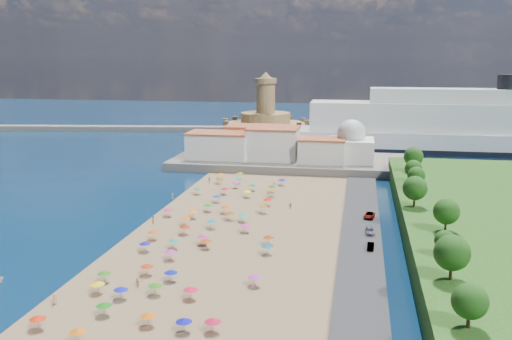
# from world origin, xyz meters

# --- Properties ---
(ground) EXTENTS (700.00, 700.00, 0.00)m
(ground) POSITION_xyz_m (0.00, 0.00, 0.00)
(ground) COLOR #071938
(ground) RESTS_ON ground
(terrace) EXTENTS (90.00, 36.00, 3.00)m
(terrace) POSITION_xyz_m (10.00, 73.00, 1.50)
(terrace) COLOR #59544C
(terrace) RESTS_ON ground
(jetty) EXTENTS (18.00, 70.00, 2.40)m
(jetty) POSITION_xyz_m (-12.00, 108.00, 1.20)
(jetty) COLOR #59544C
(jetty) RESTS_ON ground
(breakwater) EXTENTS (199.03, 34.77, 2.60)m
(breakwater) POSITION_xyz_m (-110.00, 153.00, 1.30)
(breakwater) COLOR #59544C
(breakwater) RESTS_ON ground
(waterfront_buildings) EXTENTS (57.00, 29.00, 11.00)m
(waterfront_buildings) POSITION_xyz_m (-3.05, 73.64, 7.88)
(waterfront_buildings) COLOR silver
(waterfront_buildings) RESTS_ON terrace
(domed_building) EXTENTS (16.00, 16.00, 15.00)m
(domed_building) POSITION_xyz_m (30.00, 71.00, 8.97)
(domed_building) COLOR silver
(domed_building) RESTS_ON terrace
(fortress) EXTENTS (40.00, 40.00, 32.40)m
(fortress) POSITION_xyz_m (-12.00, 138.00, 6.68)
(fortress) COLOR #A18350
(fortress) RESTS_ON ground
(cruise_ship) EXTENTS (149.41, 23.05, 32.62)m
(cruise_ship) POSITION_xyz_m (71.37, 114.60, 9.66)
(cruise_ship) COLOR black
(cruise_ship) RESTS_ON ground
(beach_parasols) EXTENTS (32.06, 116.50, 2.20)m
(beach_parasols) POSITION_xyz_m (-1.06, -10.73, 2.15)
(beach_parasols) COLOR gray
(beach_parasols) RESTS_ON beach
(beachgoers) EXTENTS (35.19, 93.21, 1.88)m
(beachgoers) POSITION_xyz_m (-4.99, -0.74, 1.12)
(beachgoers) COLOR tan
(beachgoers) RESTS_ON beach
(parked_cars) EXTENTS (3.06, 28.12, 1.38)m
(parked_cars) POSITION_xyz_m (36.00, -2.59, 1.38)
(parked_cars) COLOR gray
(parked_cars) RESTS_ON promenade
(hillside_trees) EXTENTS (9.90, 107.31, 7.41)m
(hillside_trees) POSITION_xyz_m (48.02, -5.79, 10.07)
(hillside_trees) COLOR #382314
(hillside_trees) RESTS_ON hillside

